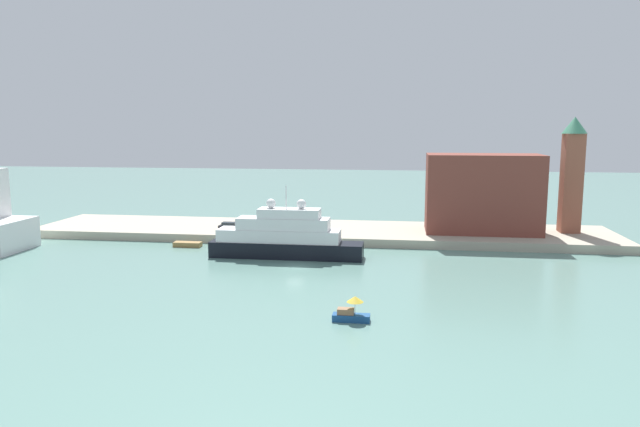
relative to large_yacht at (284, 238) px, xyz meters
name	(u,v)px	position (x,y,z in m)	size (l,w,h in m)	color
ground	(295,268)	(3.01, -6.76, -3.21)	(400.00, 400.00, 0.00)	slate
quay_dock	(320,232)	(3.01, 19.46, -2.44)	(110.00, 20.43, 1.53)	#ADA38E
large_yacht	(284,238)	(0.00, 0.00, 0.00)	(24.73, 4.67, 11.66)	black
small_motorboat	(351,311)	(13.51, -29.84, -2.11)	(4.07, 1.83, 2.82)	navy
work_barge	(188,244)	(-18.52, 5.75, -2.78)	(4.83, 1.81, 0.85)	olive
harbor_building	(483,193)	(33.47, 19.36, 5.53)	(20.58, 10.00, 14.41)	brown
bell_tower	(572,171)	(49.45, 21.43, 9.74)	(4.45, 4.45, 21.19)	#93513D
parked_car	(230,226)	(-13.62, 15.10, -1.06)	(4.27, 1.70, 1.43)	black
person_figure	(250,225)	(-9.86, 16.02, -0.89)	(0.36, 0.36, 1.70)	#4C4C4C
mooring_bollard	(304,234)	(1.39, 10.66, -1.25)	(0.44, 0.44, 0.84)	black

